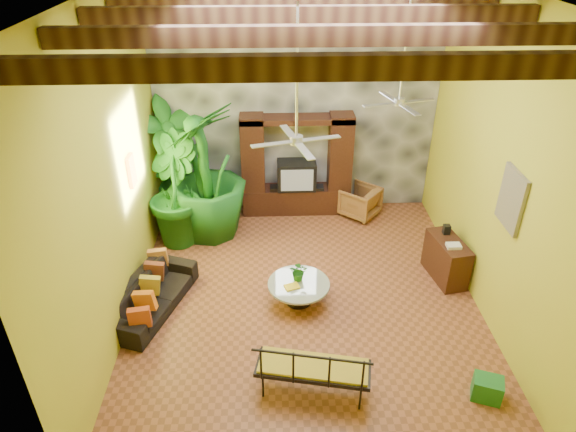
{
  "coord_description": "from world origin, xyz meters",
  "views": [
    {
      "loc": [
        -0.56,
        -7.05,
        5.95
      ],
      "look_at": [
        -0.3,
        0.2,
        1.61
      ],
      "focal_mm": 32.0,
      "sensor_mm": 36.0,
      "label": 1
    }
  ],
  "objects_px": {
    "tall_plant_b": "(173,191)",
    "entertainment_center": "(296,173)",
    "wicker_armchair": "(360,202)",
    "coffee_table": "(299,290)",
    "tall_plant_a": "(173,161)",
    "ceiling_fan_back": "(400,90)",
    "green_bin": "(487,388)",
    "ceiling_fan_front": "(297,126)",
    "tall_plant_c": "(206,173)",
    "iron_bench": "(314,368)",
    "sofa": "(151,295)",
    "side_console": "(446,259)"
  },
  "relations": [
    {
      "from": "tall_plant_b",
      "to": "entertainment_center",
      "type": "bearing_deg",
      "value": 23.1
    },
    {
      "from": "wicker_armchair",
      "to": "coffee_table",
      "type": "xyz_separation_m",
      "value": [
        -1.54,
        -2.94,
        -0.09
      ]
    },
    {
      "from": "tall_plant_b",
      "to": "wicker_armchair",
      "type": "bearing_deg",
      "value": 11.94
    },
    {
      "from": "wicker_armchair",
      "to": "tall_plant_a",
      "type": "bearing_deg",
      "value": -51.3
    },
    {
      "from": "ceiling_fan_back",
      "to": "green_bin",
      "type": "xyz_separation_m",
      "value": [
        0.82,
        -3.42,
        -3.23
      ]
    },
    {
      "from": "ceiling_fan_front",
      "to": "tall_plant_c",
      "type": "distance_m",
      "value": 3.73
    },
    {
      "from": "wicker_armchair",
      "to": "iron_bench",
      "type": "distance_m",
      "value": 5.19
    },
    {
      "from": "ceiling_fan_back",
      "to": "entertainment_center",
      "type": "bearing_deg",
      "value": 129.57
    },
    {
      "from": "ceiling_fan_front",
      "to": "tall_plant_b",
      "type": "relative_size",
      "value": 0.81
    },
    {
      "from": "entertainment_center",
      "to": "tall_plant_a",
      "type": "relative_size",
      "value": 0.88
    },
    {
      "from": "entertainment_center",
      "to": "sofa",
      "type": "height_order",
      "value": "entertainment_center"
    },
    {
      "from": "entertainment_center",
      "to": "iron_bench",
      "type": "distance_m",
      "value": 5.25
    },
    {
      "from": "sofa",
      "to": "side_console",
      "type": "distance_m",
      "value": 5.35
    },
    {
      "from": "tall_plant_a",
      "to": "tall_plant_c",
      "type": "xyz_separation_m",
      "value": [
        0.78,
        -0.69,
        0.06
      ]
    },
    {
      "from": "entertainment_center",
      "to": "coffee_table",
      "type": "relative_size",
      "value": 2.22
    },
    {
      "from": "ceiling_fan_back",
      "to": "tall_plant_c",
      "type": "bearing_deg",
      "value": 162.56
    },
    {
      "from": "tall_plant_a",
      "to": "tall_plant_b",
      "type": "height_order",
      "value": "tall_plant_a"
    },
    {
      "from": "ceiling_fan_back",
      "to": "side_console",
      "type": "height_order",
      "value": "ceiling_fan_back"
    },
    {
      "from": "coffee_table",
      "to": "tall_plant_b",
      "type": "bearing_deg",
      "value": 138.91
    },
    {
      "from": "wicker_armchair",
      "to": "tall_plant_b",
      "type": "height_order",
      "value": "tall_plant_b"
    },
    {
      "from": "tall_plant_a",
      "to": "tall_plant_c",
      "type": "relative_size",
      "value": 0.96
    },
    {
      "from": "wicker_armchair",
      "to": "side_console",
      "type": "distance_m",
      "value": 2.64
    },
    {
      "from": "wicker_armchair",
      "to": "sofa",
      "type": "bearing_deg",
      "value": -13.38
    },
    {
      "from": "sofa",
      "to": "wicker_armchair",
      "type": "distance_m",
      "value": 5.07
    },
    {
      "from": "ceiling_fan_front",
      "to": "ceiling_fan_back",
      "type": "distance_m",
      "value": 2.41
    },
    {
      "from": "coffee_table",
      "to": "sofa",
      "type": "bearing_deg",
      "value": -178.02
    },
    {
      "from": "sofa",
      "to": "coffee_table",
      "type": "distance_m",
      "value": 2.53
    },
    {
      "from": "sofa",
      "to": "ceiling_fan_back",
      "type": "bearing_deg",
      "value": -53.25
    },
    {
      "from": "wicker_armchair",
      "to": "green_bin",
      "type": "relative_size",
      "value": 1.89
    },
    {
      "from": "ceiling_fan_back",
      "to": "tall_plant_b",
      "type": "relative_size",
      "value": 0.81
    },
    {
      "from": "tall_plant_c",
      "to": "iron_bench",
      "type": "bearing_deg",
      "value": -67.22
    },
    {
      "from": "tall_plant_a",
      "to": "green_bin",
      "type": "xyz_separation_m",
      "value": [
        5.07,
        -5.2,
        -1.18
      ]
    },
    {
      "from": "ceiling_fan_back",
      "to": "sofa",
      "type": "distance_m",
      "value": 5.43
    },
    {
      "from": "side_console",
      "to": "ceiling_fan_front",
      "type": "bearing_deg",
      "value": -172.15
    },
    {
      "from": "ceiling_fan_back",
      "to": "tall_plant_a",
      "type": "height_order",
      "value": "ceiling_fan_back"
    },
    {
      "from": "sofa",
      "to": "iron_bench",
      "type": "height_order",
      "value": "iron_bench"
    },
    {
      "from": "ceiling_fan_front",
      "to": "tall_plant_c",
      "type": "xyz_separation_m",
      "value": [
        -1.67,
        2.69,
        -1.99
      ]
    },
    {
      "from": "ceiling_fan_back",
      "to": "tall_plant_a",
      "type": "distance_m",
      "value": 5.04
    },
    {
      "from": "ceiling_fan_front",
      "to": "iron_bench",
      "type": "relative_size",
      "value": 1.11
    },
    {
      "from": "tall_plant_a",
      "to": "iron_bench",
      "type": "distance_m",
      "value": 5.77
    },
    {
      "from": "iron_bench",
      "to": "sofa",
      "type": "bearing_deg",
      "value": 154.63
    },
    {
      "from": "tall_plant_b",
      "to": "coffee_table",
      "type": "height_order",
      "value": "tall_plant_b"
    },
    {
      "from": "entertainment_center",
      "to": "side_console",
      "type": "bearing_deg",
      "value": -44.23
    },
    {
      "from": "ceiling_fan_back",
      "to": "tall_plant_a",
      "type": "xyz_separation_m",
      "value": [
        -4.25,
        1.78,
        -2.04
      ]
    },
    {
      "from": "tall_plant_a",
      "to": "green_bin",
      "type": "relative_size",
      "value": 6.8
    },
    {
      "from": "ceiling_fan_front",
      "to": "iron_bench",
      "type": "distance_m",
      "value": 3.34
    },
    {
      "from": "tall_plant_c",
      "to": "coffee_table",
      "type": "bearing_deg",
      "value": -53.25
    },
    {
      "from": "sofa",
      "to": "side_console",
      "type": "height_order",
      "value": "side_console"
    },
    {
      "from": "tall_plant_c",
      "to": "side_console",
      "type": "bearing_deg",
      "value": -20.99
    },
    {
      "from": "ceiling_fan_front",
      "to": "side_console",
      "type": "bearing_deg",
      "value": 18.55
    }
  ]
}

